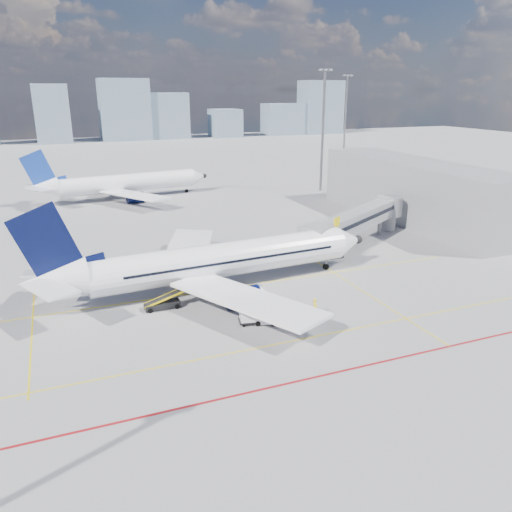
% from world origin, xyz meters
% --- Properties ---
extents(ground, '(420.00, 420.00, 0.00)m').
position_xyz_m(ground, '(0.00, 0.00, 0.00)').
color(ground, gray).
rests_on(ground, ground).
extents(apron_markings, '(90.00, 35.12, 0.01)m').
position_xyz_m(apron_markings, '(-0.58, -3.91, 0.01)').
color(apron_markings, yellow).
rests_on(apron_markings, ground).
extents(jet_bridge, '(23.55, 15.78, 6.30)m').
position_xyz_m(jet_bridge, '(23.51, 16.91, 3.74)').
color(jet_bridge, gray).
rests_on(jet_bridge, ground).
extents(terminal_block, '(10.00, 42.00, 10.00)m').
position_xyz_m(terminal_block, '(39.95, 26.00, 5.00)').
color(terminal_block, gray).
rests_on(terminal_block, ground).
extents(floodlight_mast_ne, '(3.20, 0.61, 25.45)m').
position_xyz_m(floodlight_mast_ne, '(38.00, 55.00, 13.59)').
color(floodlight_mast_ne, slate).
rests_on(floodlight_mast_ne, ground).
extents(floodlight_mast_far, '(3.20, 0.61, 25.45)m').
position_xyz_m(floodlight_mast_far, '(65.00, 90.00, 13.59)').
color(floodlight_mast_far, slate).
rests_on(floodlight_mast_far, ground).
extents(distant_skyline, '(250.38, 15.95, 31.02)m').
position_xyz_m(distant_skyline, '(-8.36, 190.00, 11.92)').
color(distant_skyline, slate).
rests_on(distant_skyline, ground).
extents(main_aircraft, '(39.99, 34.82, 11.66)m').
position_xyz_m(main_aircraft, '(-1.42, 8.38, 3.22)').
color(main_aircraft, white).
rests_on(main_aircraft, ground).
extents(second_aircraft, '(36.93, 32.06, 10.90)m').
position_xyz_m(second_aircraft, '(-4.17, 61.83, 3.23)').
color(second_aircraft, white).
rests_on(second_aircraft, ground).
extents(baggage_tug, '(2.35, 1.91, 1.43)m').
position_xyz_m(baggage_tug, '(0.68, -1.85, 0.69)').
color(baggage_tug, white).
rests_on(baggage_tug, ground).
extents(cargo_dolly, '(3.44, 2.07, 1.76)m').
position_xyz_m(cargo_dolly, '(-0.05, -1.38, 0.97)').
color(cargo_dolly, black).
rests_on(cargo_dolly, ground).
extents(belt_loader, '(5.19, 1.46, 2.12)m').
position_xyz_m(belt_loader, '(-7.54, 5.25, 0.55)').
color(belt_loader, black).
rests_on(belt_loader, ground).
extents(ramp_worker, '(0.46, 0.70, 1.91)m').
position_xyz_m(ramp_worker, '(5.91, -2.21, 0.95)').
color(ramp_worker, yellow).
rests_on(ramp_worker, ground).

